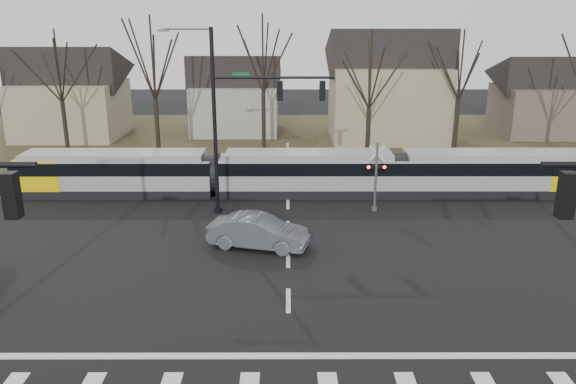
{
  "coord_description": "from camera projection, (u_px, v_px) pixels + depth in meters",
  "views": [
    {
      "loc": [
        -0.04,
        -17.83,
        10.66
      ],
      "look_at": [
        0.0,
        9.0,
        2.3
      ],
      "focal_mm": 35.0,
      "sensor_mm": 36.0,
      "label": 1
    }
  ],
  "objects": [
    {
      "name": "rail_crossing_signal",
      "position": [
        376.0,
        179.0,
        31.85
      ],
      "size": [
        1.08,
        0.36,
        4.0
      ],
      "color": "#59595B",
      "rests_on": "ground"
    },
    {
      "name": "sedan",
      "position": [
        258.0,
        232.0,
        27.02
      ],
      "size": [
        3.96,
        5.6,
        1.58
      ],
      "primitive_type": "imported",
      "rotation": [
        0.0,
        0.0,
        1.32
      ],
      "color": "#565A5E",
      "rests_on": "ground"
    },
    {
      "name": "house_b",
      "position": [
        235.0,
        91.0,
        53.37
      ],
      "size": [
        8.64,
        7.56,
        7.65
      ],
      "color": "gray",
      "rests_on": "ground"
    },
    {
      "name": "signal_pole_far",
      "position": [
        244.0,
        113.0,
        30.43
      ],
      "size": [
        9.28,
        0.44,
        10.2
      ],
      "color": "black",
      "rests_on": "ground"
    },
    {
      "name": "lane_dashes",
      "position": [
        288.0,
        194.0,
        35.47
      ],
      "size": [
        0.18,
        30.0,
        0.01
      ],
      "color": "silver",
      "rests_on": "ground"
    },
    {
      "name": "stop_line",
      "position": [
        289.0,
        356.0,
        18.47
      ],
      "size": [
        28.0,
        0.35,
        0.01
      ],
      "primitive_type": "cube",
      "color": "silver",
      "rests_on": "ground"
    },
    {
      "name": "house_a",
      "position": [
        69.0,
        88.0,
        51.29
      ],
      "size": [
        9.72,
        8.64,
        8.6
      ],
      "color": "gray",
      "rests_on": "ground"
    },
    {
      "name": "rail_pair",
      "position": [
        288.0,
        194.0,
        35.27
      ],
      "size": [
        90.0,
        1.52,
        0.06
      ],
      "color": "#59595E",
      "rests_on": "ground"
    },
    {
      "name": "grass_verge",
      "position": [
        288.0,
        141.0,
        50.74
      ],
      "size": [
        140.0,
        28.0,
        0.01
      ],
      "primitive_type": "cube",
      "color": "#38331E",
      "rests_on": "ground"
    },
    {
      "name": "tram",
      "position": [
        306.0,
        171.0,
        35.03
      ],
      "size": [
        35.76,
        2.65,
        2.71
      ],
      "color": "gray",
      "rests_on": "ground"
    },
    {
      "name": "house_c",
      "position": [
        388.0,
        81.0,
        50.15
      ],
      "size": [
        10.8,
        8.64,
        10.1
      ],
      "color": "gray",
      "rests_on": "ground"
    },
    {
      "name": "house_d",
      "position": [
        544.0,
        92.0,
        52.46
      ],
      "size": [
        8.64,
        7.56,
        7.65
      ],
      "color": "brown",
      "rests_on": "ground"
    },
    {
      "name": "tree_row",
      "position": [
        313.0,
        94.0,
        43.53
      ],
      "size": [
        59.2,
        7.2,
        10.0
      ],
      "color": "black",
      "rests_on": "ground"
    },
    {
      "name": "ground",
      "position": [
        288.0,
        327.0,
        20.19
      ],
      "size": [
        140.0,
        140.0,
        0.0
      ],
      "primitive_type": "plane",
      "color": "black"
    }
  ]
}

